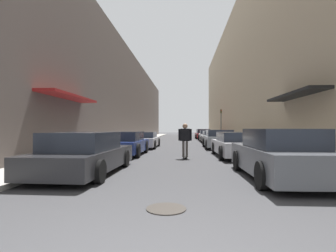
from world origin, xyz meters
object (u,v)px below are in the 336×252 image
object	(u,v)px
parked_car_right_3	(212,137)
parked_car_right_0	(279,155)
parked_car_left_0	(85,154)
parked_car_left_2	(144,140)
parked_car_right_5	(203,134)
parked_car_right_2	(219,139)
parked_car_right_1	(236,145)
skateboarder	(185,137)
traffic_light	(221,121)
parked_car_right_4	(207,136)
parked_car_left_1	(126,144)
manhole_cover	(166,209)

from	to	relation	value
parked_car_right_3	parked_car_right_0	bearing A→B (deg)	-89.58
parked_car_left_0	parked_car_left_2	size ratio (longest dim) A/B	1.02
parked_car_right_5	parked_car_right_2	bearing A→B (deg)	-90.14
parked_car_right_1	parked_car_right_5	xyz separation A→B (m)	(-0.07, 22.14, 0.03)
parked_car_right_0	skateboarder	size ratio (longest dim) A/B	2.75
parked_car_right_3	skateboarder	distance (m)	12.20
parked_car_right_3	traffic_light	bearing A→B (deg)	74.27
parked_car_right_4	parked_car_left_2	bearing A→B (deg)	-117.11
parked_car_left_1	parked_car_right_4	bearing A→B (deg)	70.78
parked_car_left_1	traffic_light	world-z (taller)	traffic_light
parked_car_right_3	manhole_cover	xyz separation A→B (m)	(-2.80, -19.57, -0.56)
parked_car_left_2	parked_car_right_2	xyz separation A→B (m)	(5.33, -0.18, 0.08)
skateboarder	traffic_light	bearing A→B (deg)	77.00
skateboarder	parked_car_right_2	bearing A→B (deg)	69.76
parked_car_right_0	traffic_light	size ratio (longest dim) A/B	1.31
parked_car_right_2	manhole_cover	distance (m)	14.35
manhole_cover	traffic_light	size ratio (longest dim) A/B	0.20
parked_car_right_2	parked_car_right_3	bearing A→B (deg)	89.10
parked_car_left_2	parked_car_left_0	bearing A→B (deg)	-90.72
parked_car_left_0	parked_car_right_5	distance (m)	27.82
traffic_light	skateboarder	bearing A→B (deg)	-103.00
parked_car_right_0	parked_car_left_2	bearing A→B (deg)	115.94
skateboarder	parked_car_right_4	bearing A→B (deg)	81.84
parked_car_left_1	parked_car_right_4	distance (m)	16.85
manhole_cover	parked_car_right_0	bearing A→B (deg)	44.38
parked_car_right_0	skateboarder	bearing A→B (deg)	118.51
parked_car_left_0	parked_car_right_1	bearing A→B (deg)	42.54
parked_car_right_1	skateboarder	size ratio (longest dim) A/B	2.88
parked_car_left_0	skateboarder	distance (m)	5.30
parked_car_left_2	parked_car_right_0	distance (m)	12.67
parked_car_right_4	parked_car_right_2	bearing A→B (deg)	-90.49
parked_car_left_1	parked_car_right_5	bearing A→B (deg)	75.77
parked_car_left_2	parked_car_right_2	world-z (taller)	parked_car_right_2
parked_car_right_3	parked_car_right_4	size ratio (longest dim) A/B	1.18
parked_car_left_2	parked_car_right_4	world-z (taller)	parked_car_right_4
parked_car_right_2	parked_car_right_4	distance (m)	10.78
parked_car_right_1	parked_car_right_0	bearing A→B (deg)	-89.03
parked_car_right_4	parked_car_left_0	bearing A→B (deg)	-104.50
skateboarder	traffic_light	distance (m)	18.24
parked_car_right_0	parked_car_right_3	world-z (taller)	parked_car_right_0
parked_car_right_4	traffic_light	distance (m)	2.37
parked_car_left_1	parked_car_right_5	xyz separation A→B (m)	(5.50, 21.67, 0.02)
parked_car_left_2	traffic_light	distance (m)	13.26
parked_car_right_4	manhole_cover	size ratio (longest dim) A/B	5.68
manhole_cover	parked_car_right_4	bearing A→B (deg)	83.55
parked_car_right_4	parked_car_right_5	xyz separation A→B (m)	(-0.05, 5.76, 0.03)
parked_car_right_5	parked_car_right_0	bearing A→B (deg)	-89.66
parked_car_left_0	traffic_light	size ratio (longest dim) A/B	1.37
parked_car_right_1	parked_car_right_3	distance (m)	11.10
parked_car_left_2	parked_car_right_0	xyz separation A→B (m)	(5.54, -11.39, 0.11)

